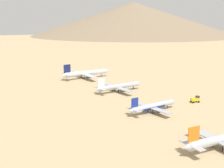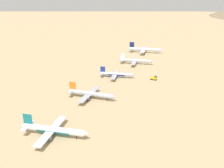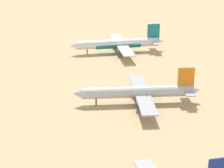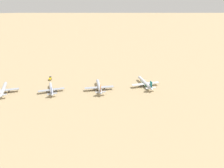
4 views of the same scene
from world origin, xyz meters
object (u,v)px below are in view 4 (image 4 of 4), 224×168
Objects in this scene: parked_jet_3 at (3,89)px; parked_jet_1 at (99,87)px; service_truck at (50,78)px; parked_jet_0 at (145,83)px; parked_jet_2 at (51,89)px.

parked_jet_1 is at bearing -96.80° from parked_jet_3.
service_truck is at bearing -59.80° from parked_jet_3.
parked_jet_0 is 101.93m from parked_jet_2.
parked_jet_3 is (11.79, 98.97, -0.04)m from parked_jet_1.
parked_jet_0 is 1.03× the size of parked_jet_1.
parked_jet_0 reaches higher than parked_jet_2.
service_truck is (38.23, 105.33, -1.68)m from parked_jet_0.
service_truck is (26.37, -45.31, -1.60)m from parked_jet_3.
parked_jet_0 is at bearing -94.50° from parked_jet_3.
parked_jet_3 is at bearing 120.20° from service_truck.
parked_jet_0 is 112.07m from service_truck.
parked_jet_1 is at bearing -95.20° from parked_jet_2.
parked_jet_1 reaches higher than parked_jet_3.
parked_jet_2 is at bearing -98.43° from parked_jet_3.
parked_jet_1 is (0.07, 51.67, -0.04)m from parked_jet_0.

